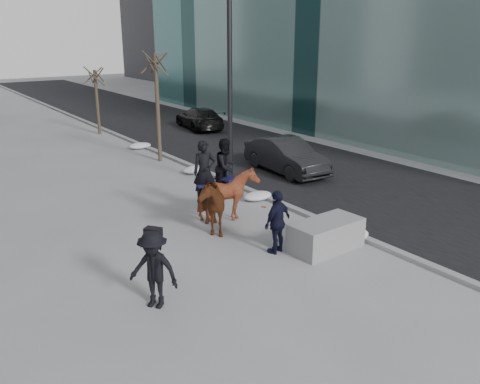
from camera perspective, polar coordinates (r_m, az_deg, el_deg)
ground at (r=13.64m, az=2.91°, el=-7.28°), size 120.00×120.00×0.00m
road at (r=25.23m, az=1.59°, el=4.50°), size 8.00×90.00×0.01m
curb at (r=23.12m, az=-6.42°, el=3.31°), size 0.25×90.00×0.12m
planter at (r=14.11m, az=9.62°, el=-4.81°), size 2.11×1.13×0.82m
car_near at (r=21.49m, az=5.21°, el=4.08°), size 1.84×4.50×1.45m
car_far at (r=31.41m, az=-4.59°, el=8.27°), size 2.58×4.77×1.31m
tree_near at (r=23.31m, az=-9.26°, el=9.88°), size 1.20×1.20×5.36m
tree_far at (r=30.59m, az=-15.77°, el=10.02°), size 1.20×1.20×4.05m
mounted_left at (r=15.11m, az=-3.71°, el=-0.65°), size 1.60×2.30×2.71m
mounted_right at (r=15.88m, az=-1.36°, el=0.43°), size 1.84×1.94×2.60m
feeder at (r=13.60m, az=4.23°, el=-3.35°), size 1.10×0.98×1.75m
camera_crew at (r=11.11m, az=-9.68°, el=-8.54°), size 1.19×1.30×1.75m
lamppost at (r=18.20m, az=-0.71°, el=15.29°), size 0.25×2.81×9.09m
snow_piles at (r=20.03m, az=-2.33°, el=1.41°), size 1.18×15.25×0.30m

